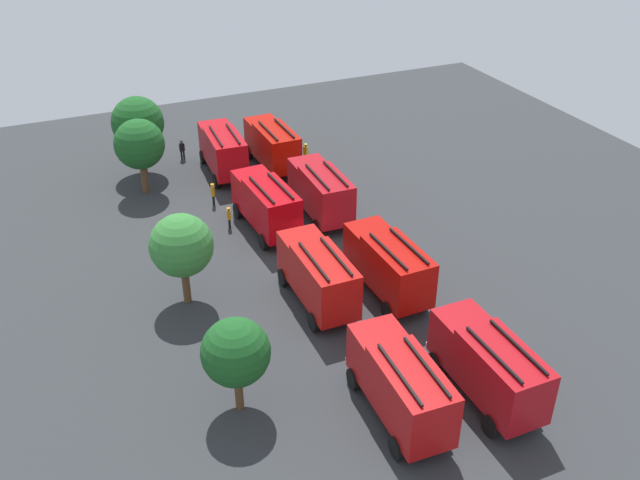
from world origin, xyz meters
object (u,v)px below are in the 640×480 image
(tree_2, at_px, (139,144))
(traffic_cone_1, at_px, (340,198))
(fire_truck_0, at_px, (488,364))
(firefighter_4, at_px, (213,193))
(fire_truck_7, at_px, (223,149))
(firefighter_3, at_px, (182,149))
(fire_truck_6, at_px, (266,203))
(fire_truck_2, at_px, (321,190))
(firefighter_0, at_px, (229,217))
(firefighter_1, at_px, (403,249))
(traffic_cone_2, at_px, (310,174))
(fire_truck_1, at_px, (388,263))
(firefighter_2, at_px, (306,153))
(traffic_cone_0, at_px, (293,155))
(fire_truck_3, at_px, (272,144))
(fire_truck_4, at_px, (400,383))
(fire_truck_5, at_px, (318,274))
(tree_3, at_px, (138,123))
(tree_1, at_px, (181,246))
(tree_0, at_px, (236,353))

(tree_2, distance_m, traffic_cone_1, 15.72)
(fire_truck_0, relative_size, firefighter_4, 4.12)
(fire_truck_7, height_order, firefighter_3, fire_truck_7)
(fire_truck_6, bearing_deg, tree_2, 32.41)
(firefighter_4, bearing_deg, fire_truck_2, 164.11)
(firefighter_0, bearing_deg, firefighter_1, 147.37)
(fire_truck_2, bearing_deg, traffic_cone_2, -14.45)
(fire_truck_1, distance_m, firefighter_1, 3.91)
(fire_truck_0, distance_m, firefighter_2, 29.47)
(traffic_cone_0, bearing_deg, traffic_cone_2, 177.15)
(fire_truck_3, distance_m, firefighter_1, 17.36)
(fire_truck_3, distance_m, fire_truck_7, 4.09)
(firefighter_3, height_order, tree_2, tree_2)
(fire_truck_4, relative_size, fire_truck_5, 1.01)
(traffic_cone_1, xyz_separation_m, traffic_cone_2, (4.67, 0.53, 0.02))
(fire_truck_4, bearing_deg, tree_3, 12.36)
(tree_2, bearing_deg, fire_truck_2, -129.91)
(fire_truck_7, bearing_deg, traffic_cone_0, -82.46)
(fire_truck_1, bearing_deg, fire_truck_6, 20.63)
(fire_truck_5, xyz_separation_m, firefighter_2, (18.72, -7.06, -1.15))
(traffic_cone_1, bearing_deg, fire_truck_0, 174.03)
(fire_truck_7, bearing_deg, fire_truck_6, -176.54)
(tree_1, xyz_separation_m, tree_2, (15.54, -0.65, 0.09))
(fire_truck_0, relative_size, traffic_cone_2, 10.00)
(traffic_cone_2, bearing_deg, fire_truck_5, 158.59)
(fire_truck_5, relative_size, tree_2, 1.22)
(fire_truck_2, height_order, fire_truck_4, same)
(fire_truck_7, bearing_deg, traffic_cone_1, -138.54)
(fire_truck_4, bearing_deg, fire_truck_2, -10.68)
(fire_truck_5, height_order, firefighter_3, fire_truck_5)
(fire_truck_4, distance_m, traffic_cone_0, 30.94)
(fire_truck_7, bearing_deg, firefighter_0, 168.51)
(traffic_cone_1, distance_m, traffic_cone_2, 4.70)
(fire_truck_4, relative_size, tree_3, 1.13)
(tree_1, distance_m, traffic_cone_1, 16.34)
(fire_truck_3, bearing_deg, fire_truck_7, 81.44)
(traffic_cone_1, height_order, traffic_cone_2, traffic_cone_2)
(tree_0, distance_m, traffic_cone_0, 29.90)
(fire_truck_4, bearing_deg, fire_truck_0, -94.45)
(fire_truck_1, distance_m, traffic_cone_0, 21.01)
(fire_truck_6, xyz_separation_m, firefighter_1, (-7.58, -6.72, -1.16))
(fire_truck_2, relative_size, firefighter_1, 4.12)
(firefighter_4, distance_m, tree_0, 21.75)
(firefighter_3, xyz_separation_m, traffic_cone_0, (-3.65, -8.73, -0.61))
(tree_3, bearing_deg, firefighter_1, -148.10)
(traffic_cone_2, bearing_deg, fire_truck_6, 136.76)
(fire_truck_5, bearing_deg, traffic_cone_2, -21.04)
(tree_2, relative_size, tree_3, 0.92)
(firefighter_4, bearing_deg, fire_truck_7, -95.06)
(firefighter_3, relative_size, tree_1, 0.29)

